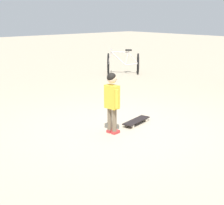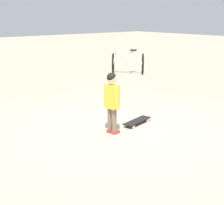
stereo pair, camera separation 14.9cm
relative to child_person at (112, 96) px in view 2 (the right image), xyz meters
name	(u,v)px [view 2 (the right image)]	position (x,y,z in m)	size (l,w,h in m)	color
ground_plane	(120,129)	(-0.08, 0.26, -0.66)	(50.00, 50.00, 0.00)	tan
child_person	(112,96)	(0.00, 0.00, 0.00)	(0.38, 0.20, 1.06)	brown
skateboard	(137,121)	(-0.07, 0.68, -0.60)	(0.33, 0.70, 0.07)	black
bicycle_near	(128,63)	(-4.16, 4.23, -0.28)	(1.25, 1.26, 0.85)	black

